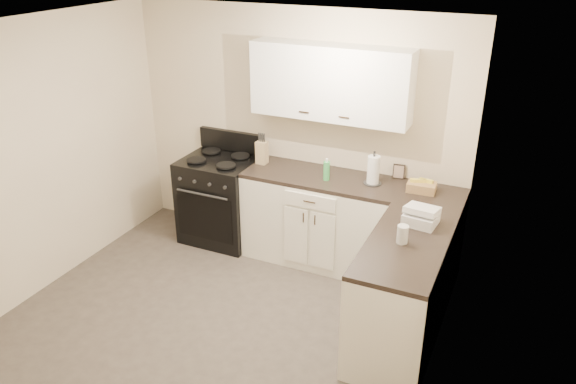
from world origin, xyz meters
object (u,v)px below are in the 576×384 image
at_px(knife_block, 262,152).
at_px(paper_towel, 373,170).
at_px(stove, 221,200).
at_px(wicker_basket, 422,187).
at_px(countertop_grill, 421,219).

height_order(knife_block, paper_towel, paper_towel).
height_order(stove, wicker_basket, wicker_basket).
bearing_deg(countertop_grill, wicker_basket, 107.70).
bearing_deg(stove, paper_towel, 1.92).
bearing_deg(stove, knife_block, 10.38).
xyz_separation_m(knife_block, wicker_basket, (1.66, -0.01, -0.08)).
distance_m(knife_block, countertop_grill, 1.91).
xyz_separation_m(stove, knife_block, (0.47, 0.09, 0.60)).
relative_size(stove, countertop_grill, 3.64).
xyz_separation_m(stove, wicker_basket, (2.13, 0.07, 0.52)).
xyz_separation_m(paper_towel, wicker_basket, (0.46, 0.02, -0.10)).
relative_size(stove, wicker_basket, 3.65).
distance_m(wicker_basket, countertop_grill, 0.66).
bearing_deg(knife_block, stove, -168.58).
height_order(wicker_basket, countertop_grill, countertop_grill).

